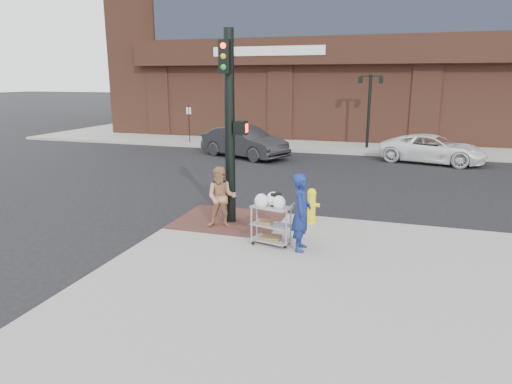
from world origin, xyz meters
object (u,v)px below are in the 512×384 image
(sedan_dark, at_px, (244,142))
(pedestrian_tan, at_px, (221,197))
(woman_blue, at_px, (301,212))
(minivan_white, at_px, (433,149))
(traffic_signal_pole, at_px, (230,123))
(lamp_post, at_px, (369,103))
(fire_hydrant, at_px, (311,205))
(utility_cart, at_px, (271,221))

(sedan_dark, bearing_deg, pedestrian_tan, -139.11)
(woman_blue, distance_m, minivan_white, 14.01)
(pedestrian_tan, bearing_deg, woman_blue, -36.51)
(minivan_white, bearing_deg, traffic_signal_pole, 168.12)
(lamp_post, relative_size, fire_hydrant, 4.21)
(traffic_signal_pole, height_order, utility_cart, traffic_signal_pole)
(woman_blue, distance_m, sedan_dark, 13.49)
(traffic_signal_pole, relative_size, utility_cart, 4.05)
(pedestrian_tan, height_order, minivan_white, pedestrian_tan)
(sedan_dark, xyz_separation_m, utility_cart, (4.82, -12.14, -0.09))
(traffic_signal_pole, relative_size, pedestrian_tan, 3.11)
(lamp_post, distance_m, fire_hydrant, 14.78)
(pedestrian_tan, relative_size, minivan_white, 0.33)
(minivan_white, bearing_deg, fire_hydrant, 175.80)
(minivan_white, bearing_deg, sedan_dark, 111.47)
(traffic_signal_pole, bearing_deg, sedan_dark, 107.14)
(pedestrian_tan, xyz_separation_m, fire_hydrant, (2.15, 1.08, -0.32))
(lamp_post, height_order, minivan_white, lamp_post)
(pedestrian_tan, distance_m, minivan_white, 13.88)
(lamp_post, relative_size, traffic_signal_pole, 0.80)
(minivan_white, bearing_deg, lamp_post, 59.92)
(woman_blue, relative_size, minivan_white, 0.37)
(pedestrian_tan, bearing_deg, minivan_white, 51.28)
(utility_cart, relative_size, fire_hydrant, 1.30)
(sedan_dark, height_order, utility_cart, sedan_dark)
(lamp_post, xyz_separation_m, sedan_dark, (-5.82, -4.39, -1.82))
(woman_blue, bearing_deg, traffic_signal_pole, 52.98)
(woman_blue, height_order, pedestrian_tan, woman_blue)
(traffic_signal_pole, bearing_deg, pedestrian_tan, -99.42)
(woman_blue, height_order, fire_hydrant, woman_blue)
(minivan_white, distance_m, utility_cart, 14.07)
(utility_cart, bearing_deg, fire_hydrant, 72.69)
(woman_blue, distance_m, utility_cart, 0.82)
(pedestrian_tan, bearing_deg, utility_cart, -41.28)
(lamp_post, xyz_separation_m, minivan_white, (3.28, -3.13, -1.95))
(lamp_post, distance_m, utility_cart, 16.67)
(woman_blue, xyz_separation_m, minivan_white, (3.54, 13.55, -0.36))
(pedestrian_tan, height_order, fire_hydrant, pedestrian_tan)
(woman_blue, bearing_deg, lamp_post, -4.62)
(fire_hydrant, bearing_deg, woman_blue, -85.81)
(traffic_signal_pole, distance_m, minivan_white, 13.57)
(pedestrian_tan, height_order, utility_cart, pedestrian_tan)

